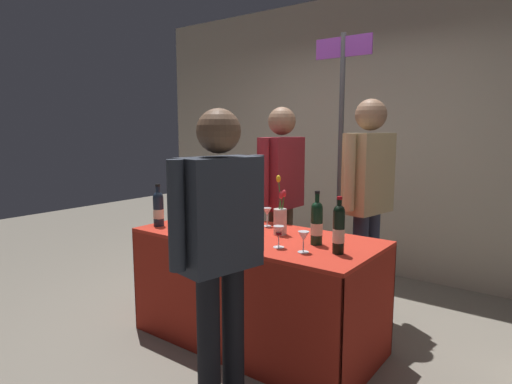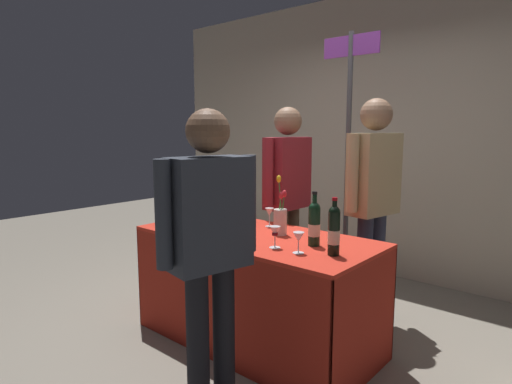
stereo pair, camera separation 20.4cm
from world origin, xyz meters
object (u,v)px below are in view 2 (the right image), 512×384
object	(u,v)px
display_bottle_0	(163,207)
wine_glass_near_vendor	(269,213)
vendor_presenter	(287,187)
taster_foreground_right	(209,237)
wine_glass_near_taster	(298,238)
featured_wine_bottle	(226,201)
tasting_table	(256,267)
flower_vase	(280,219)
booth_signpost	(348,144)
wine_glass_mid	(275,232)

from	to	relation	value
display_bottle_0	wine_glass_near_vendor	size ratio (longest dim) A/B	2.27
display_bottle_0	vendor_presenter	world-z (taller)	vendor_presenter
display_bottle_0	taster_foreground_right	world-z (taller)	taster_foreground_right
wine_glass_near_taster	vendor_presenter	xyz separation A→B (m)	(-0.74, 0.89, 0.14)
featured_wine_bottle	taster_foreground_right	size ratio (longest dim) A/B	0.20
tasting_table	flower_vase	distance (m)	0.39
flower_vase	vendor_presenter	xyz separation A→B (m)	(-0.39, 0.60, 0.12)
wine_glass_near_vendor	taster_foreground_right	bearing A→B (deg)	-67.59
display_bottle_0	vendor_presenter	bearing A→B (deg)	61.72
display_bottle_0	booth_signpost	world-z (taller)	booth_signpost
featured_wine_bottle	wine_glass_near_taster	distance (m)	1.15
tasting_table	wine_glass_near_taster	world-z (taller)	wine_glass_near_taster
tasting_table	taster_foreground_right	world-z (taller)	taster_foreground_right
vendor_presenter	taster_foreground_right	xyz separation A→B (m)	(0.58, -1.45, -0.06)
featured_wine_bottle	display_bottle_0	xyz separation A→B (m)	(-0.19, -0.50, -0.00)
vendor_presenter	wine_glass_near_vendor	bearing A→B (deg)	20.85
vendor_presenter	taster_foreground_right	world-z (taller)	vendor_presenter
tasting_table	wine_glass_mid	xyz separation A→B (m)	(0.31, -0.18, 0.34)
wine_glass_near_vendor	flower_vase	world-z (taller)	flower_vase
wine_glass_near_vendor	wine_glass_near_taster	bearing A→B (deg)	-37.30
tasting_table	taster_foreground_right	distance (m)	0.92
vendor_presenter	wine_glass_mid	bearing A→B (deg)	32.78
wine_glass_near_taster	vendor_presenter	bearing A→B (deg)	129.97
taster_foreground_right	booth_signpost	xyz separation A→B (m)	(-0.21, 1.82, 0.43)
wine_glass_near_vendor	wine_glass_near_taster	world-z (taller)	wine_glass_near_vendor
flower_vase	featured_wine_bottle	bearing A→B (deg)	166.59
wine_glass_mid	display_bottle_0	bearing A→B (deg)	-177.71
wine_glass_near_taster	flower_vase	world-z (taller)	flower_vase
tasting_table	taster_foreground_right	xyz separation A→B (m)	(0.33, -0.75, 0.42)
wine_glass_near_vendor	display_bottle_0	bearing A→B (deg)	-144.38
tasting_table	display_bottle_0	size ratio (longest dim) A/B	5.32
tasting_table	vendor_presenter	xyz separation A→B (m)	(-0.25, 0.70, 0.48)
wine_glass_near_taster	booth_signpost	xyz separation A→B (m)	(-0.38, 1.25, 0.51)
featured_wine_bottle	display_bottle_0	distance (m)	0.53
tasting_table	wine_glass_near_vendor	bearing A→B (deg)	108.43
tasting_table	vendor_presenter	world-z (taller)	vendor_presenter
display_bottle_0	wine_glass_mid	xyz separation A→B (m)	(1.07, 0.04, -0.04)
wine_glass_near_vendor	booth_signpost	xyz separation A→B (m)	(0.20, 0.81, 0.50)
taster_foreground_right	tasting_table	bearing A→B (deg)	35.18
featured_wine_bottle	wine_glass_near_vendor	xyz separation A→B (m)	(0.48, -0.02, -0.03)
featured_wine_bottle	wine_glass_mid	xyz separation A→B (m)	(0.88, -0.45, -0.04)
featured_wine_bottle	wine_glass_near_vendor	bearing A→B (deg)	-2.11
vendor_presenter	booth_signpost	world-z (taller)	booth_signpost
display_bottle_0	flower_vase	distance (m)	0.95
wine_glass_mid	booth_signpost	bearing A→B (deg)	99.02
wine_glass_mid	flower_vase	distance (m)	0.34
wine_glass_near_taster	tasting_table	bearing A→B (deg)	159.40
vendor_presenter	display_bottle_0	bearing A→B (deg)	-28.07
featured_wine_bottle	flower_vase	xyz separation A→B (m)	(0.70, -0.17, -0.02)
flower_vase	taster_foreground_right	size ratio (longest dim) A/B	0.26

